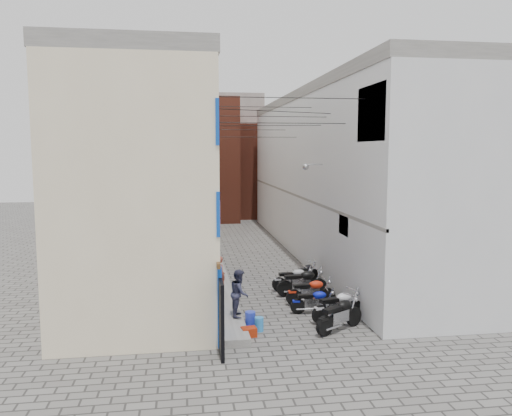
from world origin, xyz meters
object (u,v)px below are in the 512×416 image
motorcycle_f (294,278)px  water_jug_far (250,320)px  person_a (220,276)px  water_jug_near (259,324)px  red_crate (249,332)px  person_b (239,293)px  motorcycle_a (340,313)px  motorcycle_d (311,290)px  motorcycle_c (314,300)px  motorcycle_g (306,272)px  motorcycle_b (338,304)px  motorcycle_e (302,281)px

motorcycle_f → water_jug_far: 4.74m
person_a → water_jug_far: size_ratio=2.91×
water_jug_near → red_crate: size_ratio=0.99×
person_b → person_a: bearing=20.4°
person_a → person_b: 2.47m
motorcycle_a → motorcycle_d: size_ratio=1.07×
person_a → motorcycle_c: bearing=-141.5°
motorcycle_d → motorcycle_g: size_ratio=1.12×
person_a → person_b: size_ratio=0.97×
motorcycle_c → red_crate: bearing=-49.4°
motorcycle_c → person_b: (-2.76, -0.58, 0.55)m
motorcycle_a → motorcycle_c: (-0.37, 1.78, -0.10)m
motorcycle_b → motorcycle_c: bearing=-160.8°
motorcycle_g → water_jug_far: bearing=-71.7°
water_jug_near → motorcycle_e: bearing=57.7°
person_b → red_crate: person_b is taller
motorcycle_a → motorcycle_d: motorcycle_a is taller
motorcycle_b → red_crate: (-3.21, -0.96, -0.44)m
motorcycle_c → motorcycle_e: (0.10, 2.23, 0.11)m
water_jug_near → motorcycle_b: bearing=11.0°
motorcycle_c → motorcycle_e: motorcycle_e is taller
motorcycle_g → motorcycle_f: bearing=-77.3°
red_crate → motorcycle_e: bearing=56.4°
motorcycle_a → motorcycle_g: size_ratio=1.20×
motorcycle_e → motorcycle_f: size_ratio=1.13×
motorcycle_d → water_jug_near: motorcycle_d is taller
motorcycle_a → water_jug_far: size_ratio=3.87×
person_a → red_crate: person_a is taller
motorcycle_b → water_jug_near: bearing=-94.8°
motorcycle_g → water_jug_near: bearing=-68.0°
motorcycle_e → person_a: size_ratio=1.36×
water_jug_far → red_crate: (-0.15, -0.78, -0.12)m
motorcycle_a → motorcycle_f: (-0.43, 4.81, -0.06)m
motorcycle_a → person_a: 5.12m
motorcycle_d → person_a: (-3.37, 0.79, 0.47)m
motorcycle_f → person_a: (-3.16, -1.17, 0.48)m
motorcycle_e → person_b: (-2.85, -2.81, 0.44)m
motorcycle_a → water_jug_far: 2.93m
motorcycle_f → person_a: bearing=-73.7°
motorcycle_c → motorcycle_b: bearing=40.3°
water_jug_near → motorcycle_d: bearing=46.4°
motorcycle_e → water_jug_far: bearing=-42.5°
water_jug_near → motorcycle_a: bearing=-7.9°
motorcycle_f → motorcycle_g: size_ratio=1.08×
motorcycle_f → person_b: size_ratio=1.17×
motorcycle_e → water_jug_far: motorcycle_e is taller
motorcycle_d → water_jug_far: size_ratio=3.62×
motorcycle_a → motorcycle_e: motorcycle_e is taller
motorcycle_a → water_jug_near: motorcycle_a is taller
motorcycle_d → motorcycle_g: bearing=168.4°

